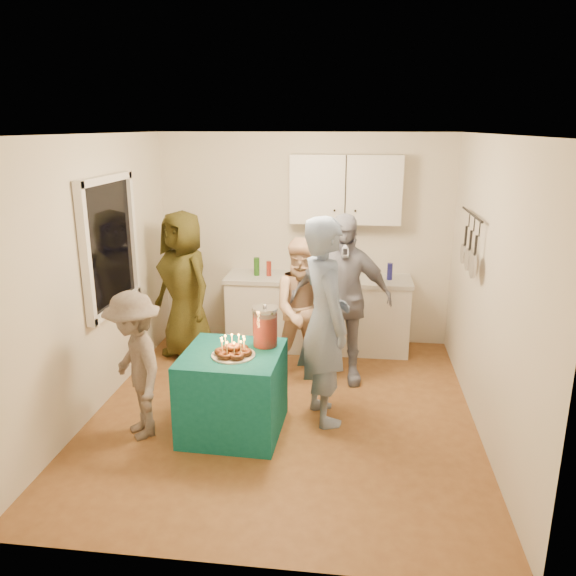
# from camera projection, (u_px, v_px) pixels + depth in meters

# --- Properties ---
(floor) EXTENTS (4.00, 4.00, 0.00)m
(floor) POSITION_uv_depth(u_px,v_px,m) (284.00, 412.00, 5.44)
(floor) COLOR brown
(floor) RESTS_ON ground
(ceiling) EXTENTS (4.00, 4.00, 0.00)m
(ceiling) POSITION_uv_depth(u_px,v_px,m) (283.00, 134.00, 4.72)
(ceiling) COLOR white
(ceiling) RESTS_ON floor
(back_wall) EXTENTS (3.60, 3.60, 0.00)m
(back_wall) POSITION_uv_depth(u_px,v_px,m) (304.00, 240.00, 6.99)
(back_wall) COLOR silver
(back_wall) RESTS_ON floor
(left_wall) EXTENTS (4.00, 4.00, 0.00)m
(left_wall) POSITION_uv_depth(u_px,v_px,m) (94.00, 276.00, 5.29)
(left_wall) COLOR silver
(left_wall) RESTS_ON floor
(right_wall) EXTENTS (4.00, 4.00, 0.00)m
(right_wall) POSITION_uv_depth(u_px,v_px,m) (489.00, 290.00, 4.87)
(right_wall) COLOR silver
(right_wall) RESTS_ON floor
(window_night) EXTENTS (0.04, 1.00, 1.20)m
(window_night) POSITION_uv_depth(u_px,v_px,m) (109.00, 244.00, 5.51)
(window_night) COLOR black
(window_night) RESTS_ON left_wall
(counter) EXTENTS (2.20, 0.58, 0.86)m
(counter) POSITION_uv_depth(u_px,v_px,m) (318.00, 314.00, 6.92)
(counter) COLOR white
(counter) RESTS_ON floor
(countertop) EXTENTS (2.24, 0.62, 0.05)m
(countertop) POSITION_uv_depth(u_px,v_px,m) (318.00, 279.00, 6.79)
(countertop) COLOR beige
(countertop) RESTS_ON counter
(upper_cabinet) EXTENTS (1.30, 0.30, 0.80)m
(upper_cabinet) POSITION_uv_depth(u_px,v_px,m) (346.00, 189.00, 6.60)
(upper_cabinet) COLOR white
(upper_cabinet) RESTS_ON back_wall
(pot_rack) EXTENTS (0.12, 1.00, 0.60)m
(pot_rack) POSITION_uv_depth(u_px,v_px,m) (467.00, 240.00, 5.46)
(pot_rack) COLOR black
(pot_rack) RESTS_ON right_wall
(microwave) EXTENTS (0.63, 0.50, 0.31)m
(microwave) POSITION_uv_depth(u_px,v_px,m) (319.00, 265.00, 6.74)
(microwave) COLOR white
(microwave) RESTS_ON countertop
(party_table) EXTENTS (0.88, 0.88, 0.76)m
(party_table) POSITION_uv_depth(u_px,v_px,m) (233.00, 392.00, 5.01)
(party_table) COLOR #0E5D5B
(party_table) RESTS_ON floor
(donut_cake) EXTENTS (0.38, 0.38, 0.18)m
(donut_cake) POSITION_uv_depth(u_px,v_px,m) (233.00, 346.00, 4.81)
(donut_cake) COLOR #381C0C
(donut_cake) RESTS_ON party_table
(punch_jar) EXTENTS (0.22, 0.22, 0.34)m
(punch_jar) POSITION_uv_depth(u_px,v_px,m) (265.00, 328.00, 5.02)
(punch_jar) COLOR red
(punch_jar) RESTS_ON party_table
(man_birthday) EXTENTS (0.70, 0.83, 1.93)m
(man_birthday) POSITION_uv_depth(u_px,v_px,m) (325.00, 321.00, 5.08)
(man_birthday) COLOR #788CAF
(man_birthday) RESTS_ON floor
(woman_back_left) EXTENTS (1.02, 0.95, 1.75)m
(woman_back_left) POSITION_uv_depth(u_px,v_px,m) (184.00, 285.00, 6.55)
(woman_back_left) COLOR brown
(woman_back_left) RESTS_ON floor
(woman_back_center) EXTENTS (0.86, 0.73, 1.56)m
(woman_back_center) POSITION_uv_depth(u_px,v_px,m) (305.00, 310.00, 5.99)
(woman_back_center) COLOR tan
(woman_back_center) RESTS_ON floor
(woman_back_right) EXTENTS (1.12, 0.57, 1.83)m
(woman_back_right) POSITION_uv_depth(u_px,v_px,m) (341.00, 300.00, 5.88)
(woman_back_right) COLOR #101436
(woman_back_right) RESTS_ON floor
(child_near_left) EXTENTS (0.91, 0.98, 1.33)m
(child_near_left) POSITION_uv_depth(u_px,v_px,m) (135.00, 366.00, 4.87)
(child_near_left) COLOR #5E514B
(child_near_left) RESTS_ON floor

